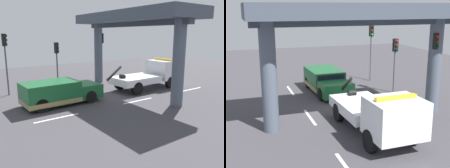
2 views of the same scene
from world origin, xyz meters
TOP-DOWN VIEW (x-y plane):
  - ground_plane at (0.00, 0.00)m, footprint 60.00×40.00m
  - lane_stripe_west at (-6.00, -2.44)m, footprint 2.60×0.16m
  - lane_stripe_mid at (0.00, -2.44)m, footprint 2.60×0.16m
  - lane_stripe_east at (6.00, -2.44)m, footprint 2.60×0.16m
  - tow_truck_white at (3.75, 0.02)m, footprint 7.28×2.54m
  - towed_van_green at (-4.84, -0.00)m, footprint 5.25×2.32m
  - overpass_structure at (1.27, 0.00)m, footprint 3.60×11.44m
  - traffic_light_near at (-6.98, 4.53)m, footprint 0.39×0.32m
  - traffic_light_far at (-2.98, 4.53)m, footprint 0.39×0.32m
  - traffic_light_mid at (1.52, 4.53)m, footprint 0.39×0.32m

SIDE VIEW (x-z plane):
  - ground_plane at x=0.00m, z-range -0.10..0.00m
  - lane_stripe_west at x=-6.00m, z-range 0.00..0.01m
  - lane_stripe_mid at x=0.00m, z-range 0.00..0.01m
  - lane_stripe_east at x=6.00m, z-range 0.00..0.01m
  - towed_van_green at x=-4.84m, z-range -0.01..1.57m
  - tow_truck_white at x=3.75m, z-range -0.03..2.43m
  - traffic_light_far at x=-2.98m, z-range 0.91..4.82m
  - traffic_light_near at x=-6.98m, z-range 1.04..5.65m
  - traffic_light_mid at x=1.52m, z-range 1.05..5.70m
  - overpass_structure at x=1.27m, z-range 2.20..8.45m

